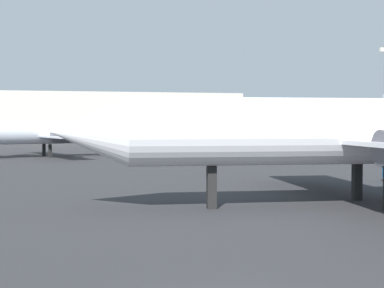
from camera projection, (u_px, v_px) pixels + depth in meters
name	position (u px, v px, depth m)	size (l,w,h in m)	color
airplane_at_gate	(357.00, 132.00, 33.47)	(34.52, 28.36, 11.94)	white
airplane_far_left	(53.00, 133.00, 80.72)	(27.32, 22.38, 9.07)	silver
terminal_building	(40.00, 117.00, 144.00)	(98.76, 23.01, 12.11)	beige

